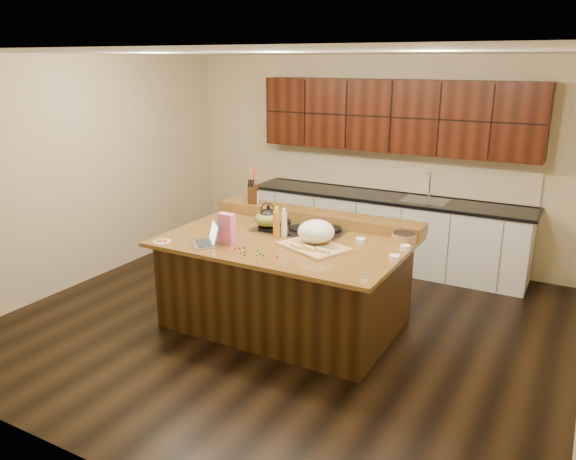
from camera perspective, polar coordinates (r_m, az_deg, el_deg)
The scene contains 34 objects.
room at distance 5.49m, azimuth -0.25°, elevation 3.37°, with size 5.52×5.02×2.72m.
island at distance 5.76m, azimuth -0.24°, elevation -5.23°, with size 2.40×1.60×0.92m.
back_ledge at distance 6.18m, azimuth 2.91°, elevation 1.36°, with size 2.40×0.30×0.12m, color black.
cooktop at distance 5.85m, azimuth 1.18°, elevation 0.02°, with size 0.92×0.52×0.05m.
back_counter at distance 7.44m, azimuth 10.18°, elevation 3.83°, with size 3.70×0.66×2.40m.
kettle at distance 5.85m, azimuth -2.01°, elevation 1.27°, with size 0.21×0.21×0.19m, color black.
green_bowl at distance 5.85m, azimuth -2.01°, elevation 1.13°, with size 0.29×0.29×0.16m, color #5D6F2C.
laptop at distance 5.48m, azimuth -8.09°, elevation -0.88°, with size 0.39×0.39×0.22m.
oil_bottle at distance 5.62m, azimuth -1.18°, elevation 0.58°, with size 0.07×0.07×0.27m, color #C16F22.
vinegar_bottle at distance 5.63m, azimuth -0.41°, elevation 0.52°, with size 0.06×0.06×0.25m, color silver.
wooden_tray at distance 5.37m, azimuth 2.82°, elevation -0.50°, with size 0.74×0.65×0.25m.
ramekin_a at distance 5.10m, azimuth 10.76°, elevation -2.76°, with size 0.10×0.10×0.04m, color white.
ramekin_b at distance 5.53m, azimuth 7.38°, elevation -1.06°, with size 0.10×0.10×0.04m, color white.
ramekin_c at distance 5.39m, azimuth 11.82°, elevation -1.76°, with size 0.10×0.10×0.04m, color white.
strainer_bowl at distance 5.57m, azimuth 11.71°, elevation -0.91°, with size 0.24×0.24×0.09m, color #996B3F.
kitchen_timer at distance 4.66m, azimuth 7.81°, elevation -4.41°, with size 0.08×0.08×0.07m, color silver.
pink_bag at distance 5.46m, azimuth -6.24°, elevation 0.15°, with size 0.16×0.09×0.30m, color pink.
candy_plate at distance 5.64m, azimuth -12.67°, elevation -1.16°, with size 0.18×0.18×0.01m, color white.
package_box at distance 5.82m, azimuth -6.72°, elevation 0.36°, with size 0.10×0.07×0.14m, color gold.
utensil_crock at distance 6.53m, azimuth -3.53°, elevation 3.39°, with size 0.12×0.12×0.14m, color white.
knife_block at distance 6.53m, azimuth -3.55°, elevation 3.65°, with size 0.10×0.16×0.20m, color black.
gumdrop_0 at distance 5.07m, azimuth -1.10°, elevation -2.77°, with size 0.02×0.02×0.02m, color red.
gumdrop_1 at distance 5.16m, azimuth -2.82°, elevation -2.41°, with size 0.02×0.02×0.02m, color #198C26.
gumdrop_2 at distance 5.14m, azimuth -4.44°, elevation -2.52°, with size 0.02×0.02×0.02m, color red.
gumdrop_3 at distance 5.25m, azimuth -4.38°, elevation -2.12°, with size 0.02×0.02×0.02m, color #198C26.
gumdrop_4 at distance 5.11m, azimuth -2.48°, elevation -2.60°, with size 0.02×0.02×0.02m, color red.
gumdrop_5 at distance 5.25m, azimuth -4.27°, elevation -2.10°, with size 0.02×0.02×0.02m, color #198C26.
gumdrop_6 at distance 5.33m, azimuth -4.45°, elevation -1.80°, with size 0.02×0.02×0.02m, color red.
gumdrop_7 at distance 5.24m, azimuth -3.06°, elevation -2.10°, with size 0.02×0.02×0.02m, color #198C26.
gumdrop_8 at distance 5.30m, azimuth -5.42°, elevation -1.94°, with size 0.02×0.02×0.02m, color red.
gumdrop_9 at distance 5.13m, azimuth -3.24°, elevation -2.53°, with size 0.02×0.02×0.02m, color #198C26.
gumdrop_10 at distance 5.22m, azimuth -4.42°, elevation -2.22°, with size 0.02×0.02×0.02m, color red.
gumdrop_11 at distance 5.19m, azimuth -4.75°, elevation -2.33°, with size 0.02×0.02×0.02m, color #198C26.
gumdrop_12 at distance 5.32m, azimuth -4.93°, elevation -1.85°, with size 0.02×0.02×0.02m, color red.
Camera 1 is at (2.59, -4.66, 2.64)m, focal length 35.00 mm.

